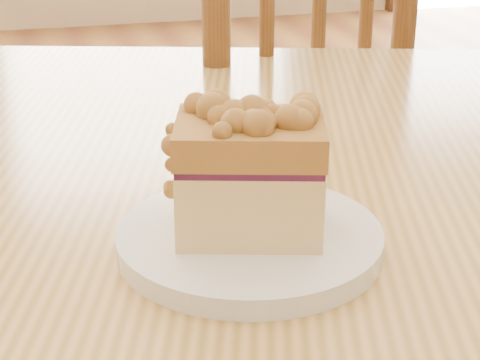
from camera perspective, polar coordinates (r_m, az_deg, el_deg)
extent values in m
cube|color=tan|center=(0.84, 6.12, 0.63)|extent=(1.43, 1.14, 0.04)
cube|color=brown|center=(1.48, -0.22, 0.87)|extent=(0.59, 0.59, 0.04)
cylinder|color=brown|center=(1.83, 1.04, -3.69)|extent=(0.04, 0.04, 0.46)
cylinder|color=brown|center=(1.66, -9.16, -7.07)|extent=(0.04, 0.04, 0.46)
cylinder|color=brown|center=(1.59, 9.15, -8.50)|extent=(0.04, 0.04, 0.46)
cylinder|color=brown|center=(1.38, 11.15, 9.50)|extent=(0.04, 0.04, 0.50)
cylinder|color=brown|center=(1.14, -1.61, 7.09)|extent=(0.04, 0.04, 0.50)
cylinder|color=brown|center=(1.32, 8.53, 8.59)|extent=(0.02, 0.02, 0.43)
cylinder|color=brown|center=(1.26, 5.33, 7.98)|extent=(0.02, 0.02, 0.43)
cylinder|color=brown|center=(1.20, 1.81, 7.28)|extent=(0.02, 0.02, 0.43)
cylinder|color=white|center=(0.64, 0.66, -4.11)|extent=(0.21, 0.21, 0.02)
cylinder|color=white|center=(0.64, 0.66, -4.45)|extent=(0.14, 0.14, 0.01)
cube|color=#FFD890|center=(0.62, 0.68, -1.06)|extent=(0.12, 0.11, 0.06)
cube|color=#491538|center=(0.61, 0.69, 1.63)|extent=(0.12, 0.10, 0.01)
cube|color=#9F6B32|center=(0.61, 0.70, 2.96)|extent=(0.13, 0.11, 0.02)
sphere|color=#9F6B32|center=(0.63, -2.56, 5.40)|extent=(0.02, 0.02, 0.02)
sphere|color=#9F6B32|center=(0.60, -2.32, 4.62)|extent=(0.02, 0.02, 0.02)
sphere|color=#9F6B32|center=(0.57, -1.94, 3.47)|extent=(0.02, 0.02, 0.02)
sphere|color=#9F6B32|center=(0.59, 3.42, 3.81)|extent=(0.01, 0.01, 0.01)
sphere|color=#9F6B32|center=(0.59, -1.80, 3.90)|extent=(0.02, 0.02, 0.02)
sphere|color=#9F6B32|center=(0.61, 1.33, 4.86)|extent=(0.02, 0.02, 0.02)
sphere|color=#9F6B32|center=(0.61, 0.37, 5.01)|extent=(0.03, 0.03, 0.03)
sphere|color=#9F6B32|center=(0.60, 4.32, 4.30)|extent=(0.01, 0.01, 0.01)
sphere|color=#9F6B32|center=(0.60, -2.42, 4.37)|extent=(0.02, 0.02, 0.02)
sphere|color=#9F6B32|center=(0.58, -2.88, 3.55)|extent=(0.02, 0.02, 0.02)
sphere|color=#9F6B32|center=(0.62, -1.14, 4.91)|extent=(0.01, 0.01, 0.01)
sphere|color=#9F6B32|center=(0.61, -0.01, 4.67)|extent=(0.02, 0.02, 0.02)
sphere|color=#9F6B32|center=(0.59, 0.75, 4.05)|extent=(0.03, 0.03, 0.03)
sphere|color=#9F6B32|center=(0.58, 3.56, 3.66)|extent=(0.02, 0.02, 0.02)
sphere|color=#9F6B32|center=(0.62, -1.09, 5.02)|extent=(0.02, 0.02, 0.02)
sphere|color=#9F6B32|center=(0.60, -2.66, 4.58)|extent=(0.03, 0.03, 0.03)
sphere|color=#9F6B32|center=(0.63, -1.69, 5.42)|extent=(0.02, 0.02, 0.02)
sphere|color=#9F6B32|center=(0.62, -3.20, 5.07)|extent=(0.03, 0.03, 0.03)
sphere|color=#9F6B32|center=(0.58, 2.66, 3.80)|extent=(0.02, 0.02, 0.02)
sphere|color=#9F6B32|center=(0.58, 1.19, 3.89)|extent=(0.02, 0.02, 0.02)
sphere|color=#9F6B32|center=(0.60, 4.59, 4.18)|extent=(0.01, 0.01, 0.01)
sphere|color=#9F6B32|center=(0.60, 1.80, 4.44)|extent=(0.02, 0.02, 0.02)
sphere|color=#9F6B32|center=(0.61, -4.45, 3.82)|extent=(0.02, 0.02, 0.02)
sphere|color=#9F6B32|center=(0.60, -4.90, 1.25)|extent=(0.01, 0.01, 0.01)
sphere|color=#9F6B32|center=(0.64, -4.24, 0.47)|extent=(0.01, 0.01, 0.01)
sphere|color=#9F6B32|center=(0.61, -4.46, -0.46)|extent=(0.01, 0.01, 0.01)
sphere|color=#9F6B32|center=(0.64, -4.25, 1.45)|extent=(0.01, 0.01, 0.01)
sphere|color=#9F6B32|center=(0.63, -4.21, 2.41)|extent=(0.02, 0.02, 0.02)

